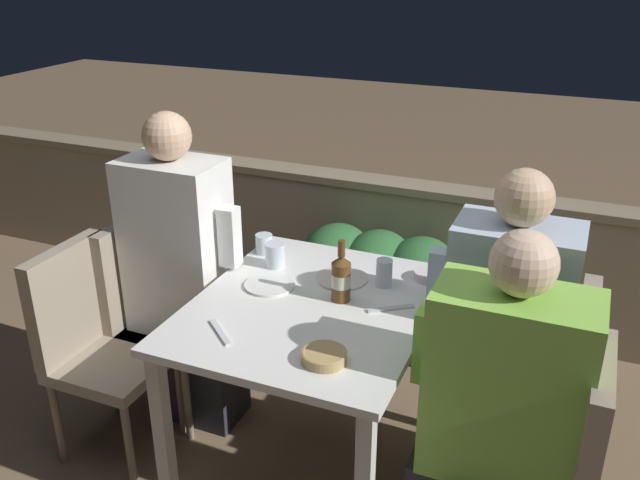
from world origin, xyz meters
The scene contains 21 objects.
ground_plane centered at (0.00, 0.00, 0.00)m, with size 16.00×16.00×0.00m, color #7A6047.
parapet_wall centered at (0.00, 1.39, 0.39)m, with size 9.00×0.18×0.77m.
dining_table centered at (0.00, 0.00, 0.66)m, with size 0.83×0.99×0.76m.
planter_hedge centered at (-0.09, 1.03, 0.34)m, with size 0.82×0.47×0.61m.
chair_left_near centered at (-0.88, -0.17, 0.53)m, with size 0.41×0.41×0.88m.
chair_left_far centered at (-0.83, 0.15, 0.53)m, with size 0.41×0.41×0.88m.
person_white_polo centered at (-0.63, 0.15, 0.69)m, with size 0.49×0.26×1.36m.
chair_right_near centered at (0.88, -0.20, 0.53)m, with size 0.41×0.41×0.88m.
person_green_blouse centered at (0.68, -0.20, 0.62)m, with size 0.52×0.26×1.24m.
chair_right_far centered at (0.83, 0.17, 0.53)m, with size 0.41×0.41×0.88m.
person_blue_shirt centered at (0.63, 0.17, 0.65)m, with size 0.49×0.26×1.30m.
beer_bottle centered at (0.08, 0.07, 0.85)m, with size 0.07×0.07×0.23m.
plate_0 centered at (0.03, 0.22, 0.76)m, with size 0.20×0.20×0.01m.
plate_1 centered at (-0.20, 0.07, 0.76)m, with size 0.19×0.19×0.01m.
bowl_0 centered at (0.18, -0.31, 0.78)m, with size 0.14×0.14×0.03m.
bowl_1 centered at (0.33, 0.35, 0.78)m, with size 0.11×0.11×0.04m.
glass_cup_0 centered at (-0.36, 0.32, 0.80)m, with size 0.07×0.07×0.08m.
glass_cup_1 centered at (-0.26, 0.23, 0.81)m, with size 0.08×0.08×0.10m.
glass_cup_2 centered at (0.19, 0.24, 0.81)m, with size 0.06×0.06×0.11m.
fork_0 centered at (0.27, 0.07, 0.76)m, with size 0.15×0.12×0.01m.
fork_1 centered at (-0.20, -0.30, 0.76)m, with size 0.14×0.13×0.01m.
Camera 1 is at (0.85, -1.94, 1.94)m, focal length 38.00 mm.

